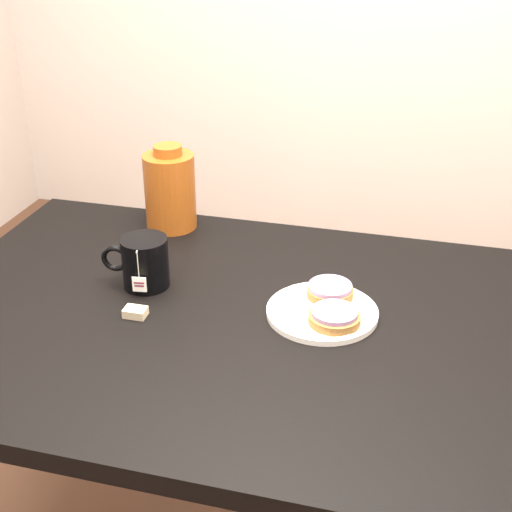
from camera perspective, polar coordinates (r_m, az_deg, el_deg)
name	(u,v)px	position (r m, az deg, el deg)	size (l,w,h in m)	color
table	(255,353)	(1.48, -0.08, -7.74)	(1.40, 0.90, 0.75)	black
plate	(322,311)	(1.44, 5.31, -4.42)	(0.23, 0.23, 0.02)	white
bagel_back	(330,290)	(1.48, 5.95, -2.76)	(0.10, 0.10, 0.03)	brown
bagel_front	(334,317)	(1.40, 6.29, -4.85)	(0.10, 0.10, 0.03)	brown
mug	(144,262)	(1.54, -8.94, -0.47)	(0.15, 0.11, 0.11)	black
teabag_pouch	(135,312)	(1.45, -9.63, -4.46)	(0.04, 0.03, 0.02)	#C6B793
bagel_package	(170,190)	(1.79, -6.90, 5.27)	(0.16, 0.16, 0.21)	#632A0D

